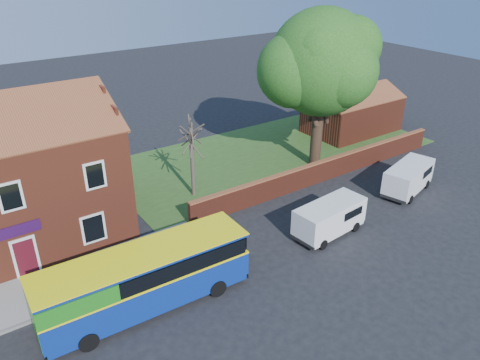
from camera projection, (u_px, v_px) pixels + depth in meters
ground at (225, 305)px, 21.87m from camera, size 120.00×120.00×0.00m
pavement at (39, 294)px, 22.52m from camera, size 18.00×3.50×0.12m
kerb at (48, 314)px, 21.23m from camera, size 18.00×0.15×0.14m
grass_strip at (272, 153)px, 38.03m from camera, size 26.00×12.00×0.04m
shop_building at (0, 187)px, 25.24m from camera, size 12.30×8.13×10.50m
boundary_wall at (325, 170)px, 33.26m from camera, size 22.00×0.38×1.60m
outbuilding at (352, 114)px, 41.89m from camera, size 8.20×5.06×4.17m
bus at (138, 279)px, 20.94m from camera, size 9.78×2.73×2.96m
van_near at (330, 217)px, 26.87m from camera, size 4.62×2.19×1.97m
van_far at (408, 177)px, 31.55m from camera, size 4.78×2.89×1.96m
large_tree at (321, 65)px, 32.81m from camera, size 9.49×7.51×11.58m
bare_tree at (192, 158)px, 30.37m from camera, size 1.98×2.36×5.28m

